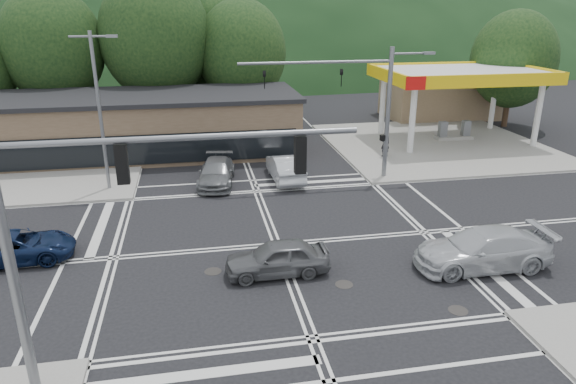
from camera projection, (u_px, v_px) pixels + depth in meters
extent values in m
plane|color=black|center=(277.00, 244.00, 23.40)|extent=(120.00, 120.00, 0.00)
cube|color=gray|center=(435.00, 144.00, 39.81)|extent=(16.00, 16.00, 0.15)
cube|color=gray|center=(22.00, 165.00, 34.62)|extent=(16.00, 16.00, 0.15)
cylinder|color=silver|center=(412.00, 120.00, 36.61)|extent=(0.44, 0.44, 5.00)
cylinder|color=silver|center=(383.00, 105.00, 42.15)|extent=(0.44, 0.44, 5.00)
cylinder|color=silver|center=(538.00, 115.00, 38.35)|extent=(0.44, 0.44, 5.00)
cylinder|color=silver|center=(493.00, 101.00, 43.88)|extent=(0.44, 0.44, 5.00)
cube|color=silver|center=(461.00, 74.00, 39.28)|extent=(12.00, 8.00, 0.60)
cube|color=yellow|center=(489.00, 81.00, 35.59)|extent=(12.20, 0.25, 0.90)
cube|color=yellow|center=(437.00, 68.00, 42.97)|extent=(12.20, 0.25, 0.90)
cube|color=yellow|center=(386.00, 75.00, 38.24)|extent=(0.25, 8.20, 0.90)
cube|color=yellow|center=(531.00, 72.00, 40.32)|extent=(0.25, 8.20, 0.90)
cube|color=red|center=(416.00, 83.00, 34.50)|extent=(1.40, 0.12, 0.90)
cube|color=gray|center=(453.00, 138.00, 41.02)|extent=(3.00, 1.00, 0.30)
cube|color=slate|center=(443.00, 130.00, 40.61)|extent=(0.60, 0.50, 1.30)
cube|color=slate|center=(466.00, 129.00, 40.96)|extent=(0.60, 0.50, 1.30)
cube|color=#846B4F|center=(439.00, 97.00, 49.28)|extent=(10.00, 6.00, 3.80)
cube|color=brown|center=(129.00, 127.00, 37.01)|extent=(24.00, 8.00, 4.00)
ellipsoid|color=black|center=(206.00, 57.00, 106.43)|extent=(252.00, 126.00, 140.00)
cylinder|color=#382619|center=(62.00, 106.00, 42.28)|extent=(0.50, 0.50, 4.84)
ellipsoid|color=black|center=(53.00, 46.00, 40.65)|extent=(8.00, 8.00, 9.20)
cylinder|color=#382619|center=(161.00, 100.00, 43.59)|extent=(0.50, 0.50, 5.28)
ellipsoid|color=black|center=(155.00, 37.00, 41.81)|extent=(9.00, 9.00, 10.35)
cylinder|color=#382619|center=(243.00, 102.00, 44.96)|extent=(0.50, 0.50, 4.40)
ellipsoid|color=black|center=(241.00, 52.00, 43.48)|extent=(7.60, 7.60, 8.74)
cylinder|color=#382619|center=(207.00, 94.00, 48.05)|extent=(0.50, 0.50, 4.84)
ellipsoid|color=black|center=(204.00, 41.00, 46.42)|extent=(8.40, 8.40, 9.66)
cylinder|color=#382619|center=(507.00, 104.00, 45.33)|extent=(0.50, 0.50, 3.96)
ellipsoid|color=black|center=(514.00, 59.00, 43.99)|extent=(7.20, 7.20, 8.28)
cylinder|color=slate|center=(100.00, 115.00, 28.68)|extent=(0.20, 0.20, 9.00)
cylinder|color=slate|center=(90.00, 36.00, 27.23)|extent=(2.20, 0.12, 0.12)
cube|color=slate|center=(112.00, 36.00, 27.42)|extent=(0.60, 0.25, 0.15)
cylinder|color=slate|center=(388.00, 115.00, 31.01)|extent=(0.28, 0.28, 8.00)
cylinder|color=slate|center=(316.00, 62.00, 29.13)|extent=(9.00, 0.16, 0.16)
imported|color=black|center=(341.00, 78.00, 29.70)|extent=(0.16, 0.20, 1.00)
imported|color=black|center=(264.00, 80.00, 28.92)|extent=(0.16, 0.20, 1.00)
cylinder|color=slate|center=(411.00, 53.00, 29.98)|extent=(2.40, 0.12, 0.12)
cube|color=slate|center=(429.00, 53.00, 30.17)|extent=(0.70, 0.30, 0.15)
cube|color=black|center=(382.00, 138.00, 31.45)|extent=(0.25, 0.30, 0.35)
cylinder|color=slate|center=(11.00, 268.00, 13.04)|extent=(0.28, 0.28, 8.00)
cylinder|color=slate|center=(182.00, 138.00, 12.72)|extent=(9.00, 0.16, 0.16)
cube|color=black|center=(122.00, 164.00, 12.66)|extent=(0.30, 0.25, 1.00)
cube|color=black|center=(300.00, 155.00, 13.44)|extent=(0.30, 0.25, 1.00)
imported|color=#0D1A3B|center=(16.00, 247.00, 21.71)|extent=(4.84, 2.48, 1.31)
imported|color=#56585B|center=(277.00, 258.00, 20.64)|extent=(4.21, 1.71, 1.43)
imported|color=#B8BBC0|center=(482.00, 249.00, 21.14)|extent=(5.71, 2.42, 1.64)
imported|color=silver|center=(285.00, 167.00, 31.78)|extent=(1.80, 4.85, 1.59)
imported|color=silver|center=(289.00, 129.00, 41.75)|extent=(2.21, 4.47, 1.46)
imported|color=slate|center=(217.00, 172.00, 31.08)|extent=(2.73, 5.22, 1.44)
imported|color=black|center=(385.00, 144.00, 36.11)|extent=(0.72, 0.53, 1.82)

